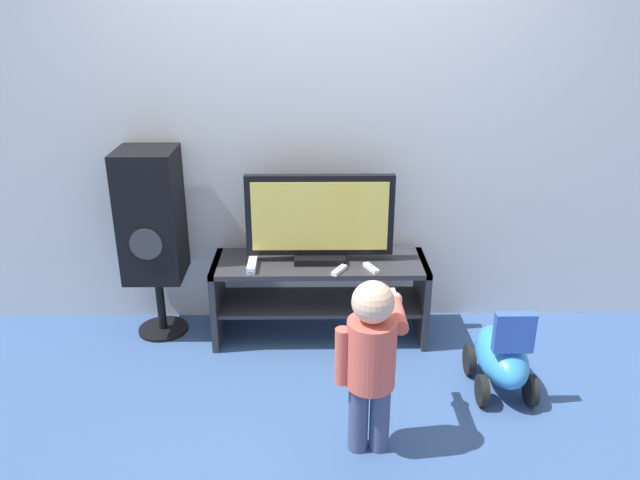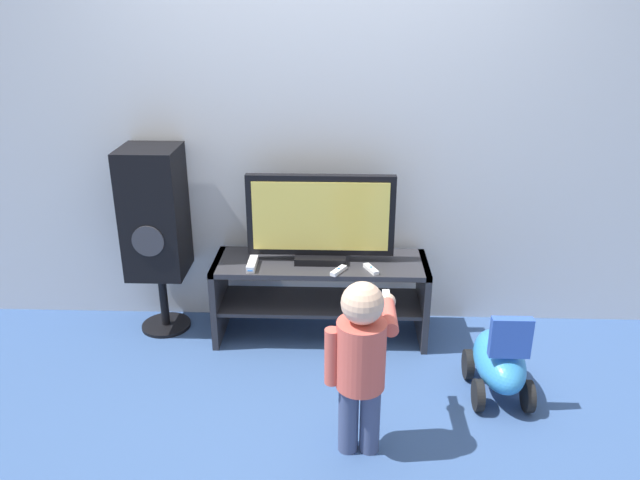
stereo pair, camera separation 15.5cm
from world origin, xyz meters
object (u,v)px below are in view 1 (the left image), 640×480
object	(u,v)px
television	(320,219)
speaker_tower	(152,218)
game_console	(252,265)
ride_on_toy	(502,357)
remote_primary	(371,268)
child	(372,353)
remote_secondary	(339,270)

from	to	relation	value
television	speaker_tower	bearing A→B (deg)	177.29
game_console	ride_on_toy	bearing A→B (deg)	-19.55
speaker_tower	remote_primary	bearing A→B (deg)	-8.55
speaker_tower	ride_on_toy	distance (m)	2.08
child	speaker_tower	world-z (taller)	speaker_tower
remote_primary	child	distance (m)	0.88
television	ride_on_toy	distance (m)	1.23
remote_secondary	speaker_tower	world-z (taller)	speaker_tower
game_console	remote_primary	size ratio (longest dim) A/B	1.37
game_console	remote_secondary	bearing A→B (deg)	-6.35
remote_secondary	speaker_tower	distance (m)	1.12
ride_on_toy	television	bearing A→B (deg)	148.04
speaker_tower	game_console	bearing A→B (deg)	-15.41
game_console	ride_on_toy	distance (m)	1.44
remote_primary	ride_on_toy	bearing A→B (deg)	-34.26
child	television	bearing A→B (deg)	101.71
television	remote_secondary	distance (m)	0.31
game_console	ride_on_toy	size ratio (longest dim) A/B	0.35
television	speaker_tower	size ratio (longest dim) A/B	0.74
game_console	remote_primary	distance (m)	0.67
remote_primary	child	size ratio (longest dim) A/B	0.16
game_console	remote_secondary	size ratio (longest dim) A/B	1.40
television	remote_secondary	bearing A→B (deg)	-57.92
television	child	distance (m)	1.07
remote_primary	speaker_tower	bearing A→B (deg)	171.45
speaker_tower	ride_on_toy	xyz separation A→B (m)	(1.90, -0.63, -0.54)
speaker_tower	television	bearing A→B (deg)	-2.71
child	speaker_tower	bearing A→B (deg)	137.85
television	child	world-z (taller)	television
television	speaker_tower	xyz separation A→B (m)	(-0.97, 0.05, -0.00)
remote_secondary	speaker_tower	size ratio (longest dim) A/B	0.11
television	game_console	distance (m)	0.46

